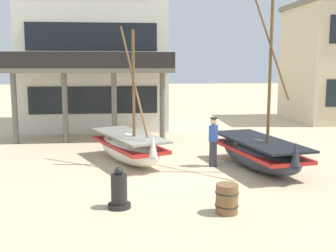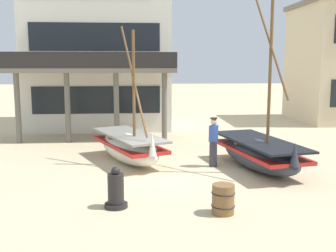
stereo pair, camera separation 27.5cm
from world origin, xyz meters
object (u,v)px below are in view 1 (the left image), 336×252
(capstan_winch, at_px, (119,191))
(harbor_building_main, at_px, (96,41))
(fisherman_by_hull, at_px, (213,142))
(wooden_barrel, at_px, (227,199))
(fishing_boat_centre_large, at_px, (259,152))
(fishing_boat_near_left, at_px, (129,146))

(capstan_winch, xyz_separation_m, harbor_building_main, (-1.39, 13.81, 4.34))
(fisherman_by_hull, distance_m, wooden_barrel, 4.44)
(fishing_boat_centre_large, distance_m, wooden_barrel, 4.42)
(fisherman_by_hull, xyz_separation_m, capstan_winch, (-3.12, -3.73, -0.42))
(fisherman_by_hull, xyz_separation_m, harbor_building_main, (-4.52, 10.08, 3.92))
(wooden_barrel, bearing_deg, fisherman_by_hull, 81.89)
(wooden_barrel, height_order, harbor_building_main, harbor_building_main)
(wooden_barrel, bearing_deg, harbor_building_main, 105.10)
(fisherman_by_hull, distance_m, harbor_building_main, 11.72)
(harbor_building_main, bearing_deg, fishing_boat_centre_large, -60.48)
(fishing_boat_near_left, height_order, harbor_building_main, harbor_building_main)
(fishing_boat_centre_large, relative_size, wooden_barrel, 7.99)
(fishing_boat_centre_large, xyz_separation_m, fisherman_by_hull, (-1.45, 0.46, 0.28))
(fishing_boat_near_left, xyz_separation_m, fishing_boat_centre_large, (4.30, -1.35, -0.01))
(harbor_building_main, bearing_deg, fisherman_by_hull, -65.85)
(capstan_winch, relative_size, harbor_building_main, 0.11)
(fisherman_by_hull, relative_size, wooden_barrel, 2.41)
(fishing_boat_centre_large, xyz_separation_m, capstan_winch, (-4.57, -3.27, -0.15))
(fishing_boat_near_left, bearing_deg, capstan_winch, -93.40)
(fishing_boat_centre_large, distance_m, capstan_winch, 5.63)
(fishing_boat_centre_large, height_order, capstan_winch, fishing_boat_centre_large)
(fisherman_by_hull, relative_size, harbor_building_main, 0.18)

